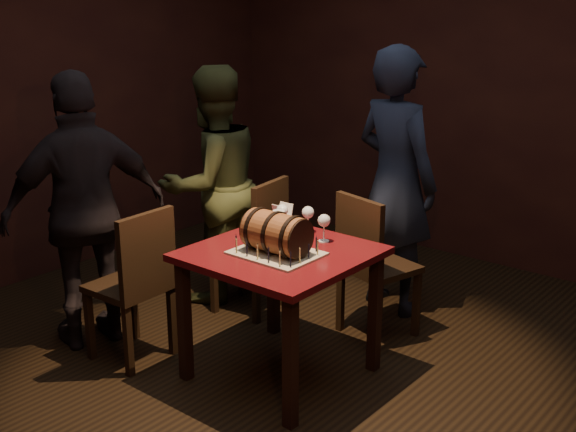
% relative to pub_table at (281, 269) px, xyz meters
% --- Properties ---
extents(room_shell, '(5.04, 5.04, 2.80)m').
position_rel_pub_table_xyz_m(room_shell, '(0.07, -0.03, 0.76)').
color(room_shell, black).
rests_on(room_shell, ground).
extents(pub_table, '(0.90, 0.90, 0.75)m').
position_rel_pub_table_xyz_m(pub_table, '(0.00, 0.00, 0.00)').
color(pub_table, '#460B10').
rests_on(pub_table, ground).
extents(cake_board, '(0.45, 0.35, 0.01)m').
position_rel_pub_table_xyz_m(cake_board, '(0.02, -0.06, 0.12)').
color(cake_board, '#A69F86').
rests_on(cake_board, pub_table).
extents(barrel_cake, '(0.40, 0.24, 0.24)m').
position_rel_pub_table_xyz_m(barrel_cake, '(0.02, -0.06, 0.23)').
color(barrel_cake, brown).
rests_on(barrel_cake, cake_board).
extents(birthday_candles, '(0.40, 0.30, 0.09)m').
position_rel_pub_table_xyz_m(birthday_candles, '(0.02, -0.06, 0.16)').
color(birthday_candles, '#DDD584').
rests_on(birthday_candles, cake_board).
extents(wine_glass_left, '(0.07, 0.07, 0.16)m').
position_rel_pub_table_xyz_m(wine_glass_left, '(-0.22, 0.27, 0.23)').
color(wine_glass_left, silver).
rests_on(wine_glass_left, pub_table).
extents(wine_glass_mid, '(0.07, 0.07, 0.16)m').
position_rel_pub_table_xyz_m(wine_glass_mid, '(-0.07, 0.34, 0.23)').
color(wine_glass_mid, silver).
rests_on(wine_glass_mid, pub_table).
extents(wine_glass_right, '(0.07, 0.07, 0.16)m').
position_rel_pub_table_xyz_m(wine_glass_right, '(0.09, 0.27, 0.23)').
color(wine_glass_right, silver).
rests_on(wine_glass_right, pub_table).
extents(pint_of_ale, '(0.07, 0.07, 0.15)m').
position_rel_pub_table_xyz_m(pint_of_ale, '(-0.17, 0.19, 0.18)').
color(pint_of_ale, silver).
rests_on(pint_of_ale, pub_table).
extents(menu_card, '(0.10, 0.05, 0.13)m').
position_rel_pub_table_xyz_m(menu_card, '(-0.28, 0.35, 0.17)').
color(menu_card, white).
rests_on(menu_card, pub_table).
extents(chair_back, '(0.49, 0.49, 0.93)m').
position_rel_pub_table_xyz_m(chair_back, '(0.12, 0.72, -0.12)').
color(chair_back, black).
rests_on(chair_back, ground).
extents(chair_left_rear, '(0.46, 0.46, 0.93)m').
position_rel_pub_table_xyz_m(chair_left_rear, '(-0.67, 0.56, -0.12)').
color(chair_left_rear, black).
rests_on(chair_left_rear, ground).
extents(chair_left_front, '(0.42, 0.42, 0.93)m').
position_rel_pub_table_xyz_m(chair_left_front, '(-0.75, -0.40, -0.12)').
color(chair_left_front, black).
rests_on(chair_left_front, ground).
extents(person_back, '(0.73, 0.55, 1.79)m').
position_rel_pub_table_xyz_m(person_back, '(-0.02, 1.22, 0.26)').
color(person_back, black).
rests_on(person_back, ground).
extents(person_left_rear, '(0.77, 0.91, 1.64)m').
position_rel_pub_table_xyz_m(person_left_rear, '(-1.10, 0.57, 0.18)').
color(person_left_rear, '#393F1F').
rests_on(person_left_rear, ground).
extents(person_left_front, '(0.71, 1.07, 1.68)m').
position_rel_pub_table_xyz_m(person_left_front, '(-1.18, -0.41, 0.20)').
color(person_left_front, black).
rests_on(person_left_front, ground).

